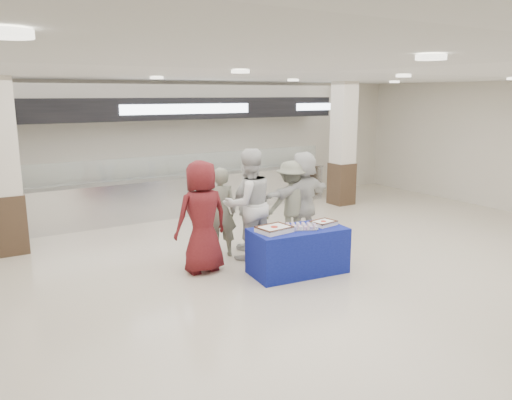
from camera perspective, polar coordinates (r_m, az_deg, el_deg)
ground at (r=8.01m, az=7.82°, el=-9.22°), size 14.00×14.00×0.00m
serving_line at (r=12.24m, az=-8.25°, el=3.78°), size 8.70×0.85×2.80m
column_left at (r=10.05m, az=-26.84°, el=2.96°), size 0.55×0.55×3.20m
column_right at (r=13.33m, az=9.89°, el=6.01°), size 0.55×0.55×3.20m
display_table at (r=8.23m, az=4.80°, el=-5.79°), size 1.63×0.95×0.75m
sheet_cake_left at (r=7.90m, az=2.10°, el=-3.30°), size 0.54×0.45×0.10m
sheet_cake_right at (r=8.38m, az=7.72°, el=-2.57°), size 0.43×0.35×0.09m
cupcake_tray at (r=8.12m, az=5.26°, el=-3.03°), size 0.53×0.48×0.07m
civilian_maroon at (r=8.16m, az=-6.20°, el=-1.93°), size 0.93×0.62×1.86m
soldier_a at (r=8.96m, az=-4.13°, el=-1.40°), size 0.69×0.57×1.63m
chef_tall at (r=8.77m, az=-0.86°, el=-0.50°), size 0.99×0.78×1.97m
chef_short at (r=9.32m, az=-0.73°, el=-0.61°), size 1.08×0.73×1.70m
soldier_b at (r=9.83m, az=4.00°, el=-0.21°), size 1.08×0.67×1.62m
civilian_white at (r=9.96m, az=5.40°, el=0.44°), size 1.73×0.82×1.79m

